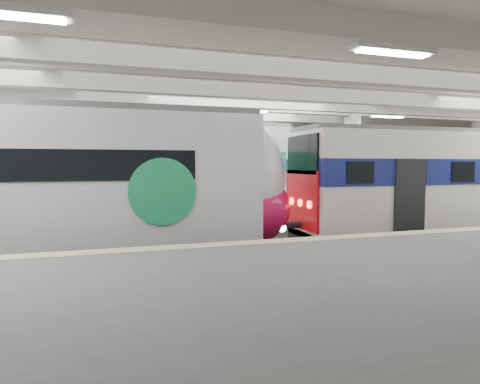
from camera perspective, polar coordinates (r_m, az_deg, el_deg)
name	(u,v)px	position (r m, az deg, el deg)	size (l,w,h in m)	color
station_hall	(291,154)	(11.33, 7.29, 5.44)	(36.00, 24.00, 5.75)	black
modern_emu	(72,190)	(12.12, -22.72, 0.29)	(14.14, 2.92, 4.54)	silver
older_rer	(452,184)	(17.10, 27.93, 1.01)	(12.62, 2.79, 4.20)	beige
far_train	(115,176)	(17.55, -17.40, 2.14)	(14.98, 3.13, 4.74)	silver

